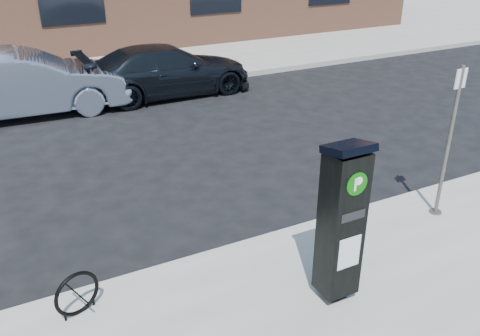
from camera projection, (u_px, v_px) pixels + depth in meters
ground at (254, 248)px, 7.17m from camera, size 120.00×120.00×0.00m
sidewalk_far at (68, 49)px, 18.35m from camera, size 60.00×12.00×0.15m
curb_near at (255, 244)px, 7.12m from camera, size 60.00×0.12×0.16m
curb_far at (110, 93)px, 13.56m from camera, size 60.00×0.12×0.16m
parking_kiosk at (341, 222)px, 5.59m from camera, size 0.46×0.40×1.99m
sign_pole at (448, 144)px, 7.27m from camera, size 0.20×0.18×2.28m
bike_rack at (77, 294)px, 5.64m from camera, size 0.53×0.22×0.54m
car_silver at (24, 83)px, 11.89m from camera, size 4.76×1.90×1.54m
car_dark at (167, 70)px, 13.40m from camera, size 4.57×1.91×1.32m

